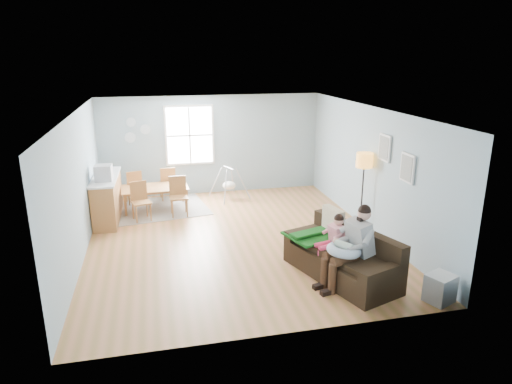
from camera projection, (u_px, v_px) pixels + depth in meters
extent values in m
cube|color=#A5733A|center=(235.00, 241.00, 9.67)|extent=(8.40, 9.40, 0.08)
cube|color=white|center=(233.00, 95.00, 8.78)|extent=(8.40, 9.40, 0.60)
cube|color=#8DAAB8|center=(207.00, 138.00, 13.61)|extent=(8.40, 0.08, 3.90)
cube|color=#8DAAB8|center=(311.00, 288.00, 4.92)|extent=(8.40, 0.08, 3.90)
cube|color=#8DAAB8|center=(12.00, 191.00, 8.38)|extent=(0.08, 9.40, 3.90)
cube|color=#8DAAB8|center=(418.00, 167.00, 10.14)|extent=(0.08, 9.40, 3.90)
cube|color=white|center=(190.00, 135.00, 12.28)|extent=(1.32, 0.06, 1.62)
cube|color=white|center=(190.00, 135.00, 12.25)|extent=(1.20, 0.02, 1.50)
cube|color=white|center=(190.00, 135.00, 12.24)|extent=(1.20, 0.03, 0.04)
cube|color=white|center=(190.00, 135.00, 12.24)|extent=(0.04, 0.03, 1.50)
cube|color=white|center=(408.00, 168.00, 8.37)|extent=(0.04, 0.44, 0.54)
cube|color=slate|center=(406.00, 168.00, 8.37)|extent=(0.01, 0.36, 0.46)
cube|color=white|center=(385.00, 148.00, 9.16)|extent=(0.04, 0.44, 0.54)
cube|color=slate|center=(384.00, 148.00, 9.15)|extent=(0.01, 0.36, 0.46)
cylinder|color=#A2B6C3|center=(131.00, 122.00, 11.85)|extent=(0.24, 0.02, 0.24)
cylinder|color=#A2B6C3|center=(145.00, 129.00, 11.98)|extent=(0.26, 0.02, 0.26)
cylinder|color=#A2B6C3|center=(130.00, 138.00, 11.95)|extent=(0.28, 0.02, 0.28)
cube|color=black|center=(340.00, 265.00, 7.98)|extent=(1.57, 2.33, 0.43)
cube|color=black|center=(357.00, 238.00, 8.03)|extent=(0.90, 2.09, 0.44)
cube|color=black|center=(384.00, 272.00, 7.10)|extent=(0.94, 0.49, 0.16)
cube|color=black|center=(307.00, 232.00, 8.68)|extent=(0.94, 0.49, 0.16)
cube|color=#15601C|center=(314.00, 235.00, 8.45)|extent=(1.18, 1.07, 0.04)
cube|color=#C1B193|center=(333.00, 222.00, 8.41)|extent=(0.25, 0.54, 0.53)
cube|color=gray|center=(360.00, 237.00, 7.58)|extent=(0.45, 0.52, 0.61)
sphere|color=tan|center=(364.00, 214.00, 7.49)|extent=(0.23, 0.23, 0.23)
sphere|color=black|center=(364.00, 211.00, 7.47)|extent=(0.22, 0.22, 0.22)
cylinder|color=#381F14|center=(345.00, 260.00, 7.41)|extent=(0.50, 0.27, 0.16)
cylinder|color=#381F14|center=(336.00, 255.00, 7.61)|extent=(0.50, 0.27, 0.16)
cylinder|color=#381F14|center=(332.00, 279.00, 7.40)|extent=(0.13, 0.13, 0.53)
cylinder|color=#381F14|center=(324.00, 273.00, 7.60)|extent=(0.13, 0.13, 0.53)
cube|color=black|center=(328.00, 292.00, 7.43)|extent=(0.26, 0.16, 0.08)
cube|color=black|center=(320.00, 286.00, 7.63)|extent=(0.26, 0.16, 0.08)
torus|color=#A2B4CB|center=(344.00, 250.00, 7.48)|extent=(0.77, 0.77, 0.23)
cylinder|color=silver|center=(344.00, 246.00, 7.45)|extent=(0.28, 0.33, 0.13)
sphere|color=tan|center=(336.00, 241.00, 7.58)|extent=(0.11, 0.11, 0.11)
cube|color=white|center=(337.00, 234.00, 8.02)|extent=(0.29, 0.32, 0.38)
sphere|color=tan|center=(339.00, 220.00, 7.95)|extent=(0.18, 0.18, 0.18)
sphere|color=black|center=(339.00, 219.00, 7.94)|extent=(0.17, 0.17, 0.17)
cylinder|color=#F73C68|center=(327.00, 247.00, 7.89)|extent=(0.32, 0.17, 0.09)
cylinder|color=#F73C68|center=(322.00, 244.00, 8.02)|extent=(0.32, 0.17, 0.09)
cylinder|color=#F73C68|center=(320.00, 258.00, 7.88)|extent=(0.08, 0.08, 0.31)
cylinder|color=#F73C68|center=(315.00, 255.00, 8.01)|extent=(0.08, 0.08, 0.31)
cylinder|color=black|center=(360.00, 229.00, 10.16)|extent=(0.31, 0.31, 0.03)
cylinder|color=black|center=(362.00, 197.00, 9.94)|extent=(0.03, 0.03, 1.54)
cylinder|color=#F69B33|center=(365.00, 160.00, 9.70)|extent=(0.35, 0.35, 0.31)
cube|color=silver|center=(440.00, 288.00, 7.18)|extent=(0.52, 0.49, 0.45)
cube|color=black|center=(433.00, 292.00, 7.08)|extent=(0.14, 0.30, 0.36)
cube|color=gray|center=(156.00, 209.00, 11.51)|extent=(2.73, 2.24, 0.01)
imported|color=olive|center=(156.00, 198.00, 11.42)|extent=(1.67, 0.99, 0.57)
cube|color=#9A6635|center=(141.00, 203.00, 10.61)|extent=(0.50, 0.50, 0.04)
cube|color=#9A6635|center=(138.00, 190.00, 10.69)|extent=(0.39, 0.14, 0.45)
cylinder|color=#9A6635|center=(137.00, 215.00, 10.46)|extent=(0.04, 0.04, 0.44)
cylinder|color=#9A6635|center=(151.00, 212.00, 10.61)|extent=(0.04, 0.04, 0.44)
cylinder|color=#9A6635|center=(133.00, 210.00, 10.74)|extent=(0.04, 0.04, 0.44)
cylinder|color=#9A6635|center=(147.00, 208.00, 10.89)|extent=(0.04, 0.04, 0.44)
cube|color=#9A6635|center=(179.00, 198.00, 10.92)|extent=(0.44, 0.44, 0.04)
cube|color=#9A6635|center=(178.00, 185.00, 11.02)|extent=(0.41, 0.05, 0.47)
cylinder|color=#9A6635|center=(173.00, 209.00, 10.79)|extent=(0.04, 0.04, 0.46)
cylinder|color=#9A6635|center=(187.00, 208.00, 10.87)|extent=(0.04, 0.04, 0.46)
cylinder|color=#9A6635|center=(171.00, 205.00, 11.11)|extent=(0.04, 0.04, 0.46)
cylinder|color=#9A6635|center=(186.00, 204.00, 11.19)|extent=(0.04, 0.04, 0.46)
cube|color=#9A6635|center=(133.00, 187.00, 11.84)|extent=(0.50, 0.50, 0.04)
cube|color=#9A6635|center=(134.00, 180.00, 11.61)|extent=(0.38, 0.14, 0.44)
cylinder|color=#9A6635|center=(139.00, 193.00, 12.11)|extent=(0.04, 0.04, 0.43)
cylinder|color=#9A6635|center=(126.00, 194.00, 11.97)|extent=(0.04, 0.04, 0.43)
cylinder|color=#9A6635|center=(142.00, 196.00, 11.84)|extent=(0.04, 0.04, 0.43)
cylinder|color=#9A6635|center=(129.00, 198.00, 11.69)|extent=(0.04, 0.04, 0.43)
cube|color=#9A6635|center=(167.00, 184.00, 12.15)|extent=(0.45, 0.45, 0.04)
cube|color=#9A6635|center=(168.00, 176.00, 11.91)|extent=(0.39, 0.08, 0.45)
cylinder|color=#9A6635|center=(173.00, 189.00, 12.42)|extent=(0.04, 0.04, 0.44)
cylinder|color=#9A6635|center=(161.00, 190.00, 12.31)|extent=(0.04, 0.04, 0.44)
cylinder|color=#9A6635|center=(175.00, 193.00, 12.12)|extent=(0.04, 0.04, 0.44)
cylinder|color=#9A6635|center=(163.00, 194.00, 12.01)|extent=(0.04, 0.04, 0.44)
cube|color=olive|center=(107.00, 199.00, 10.67)|extent=(0.55, 1.85, 1.02)
cube|color=silver|center=(105.00, 177.00, 10.52)|extent=(0.60, 1.89, 0.04)
cube|color=#B5B5BA|center=(104.00, 173.00, 10.13)|extent=(0.38, 0.36, 0.35)
cube|color=black|center=(95.00, 173.00, 10.10)|extent=(0.03, 0.29, 0.25)
cylinder|color=#B5B5BA|center=(229.00, 168.00, 12.08)|extent=(0.21, 0.47, 0.04)
ellipsoid|color=white|center=(229.00, 185.00, 12.23)|extent=(0.35, 0.35, 0.21)
cylinder|color=#B5B5BA|center=(229.00, 177.00, 12.15)|extent=(0.01, 0.01, 0.39)
cylinder|color=#B5B5BA|center=(226.00, 187.00, 11.84)|extent=(0.19, 0.40, 0.85)
cylinder|color=#B5B5BA|center=(243.00, 184.00, 12.14)|extent=(0.39, 0.20, 0.85)
cylinder|color=#B5B5BA|center=(215.00, 182.00, 12.27)|extent=(0.39, 0.20, 0.85)
cylinder|color=#B5B5BA|center=(232.00, 179.00, 12.57)|extent=(0.19, 0.40, 0.85)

